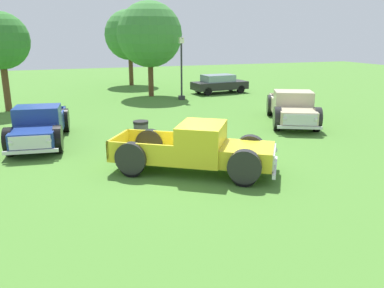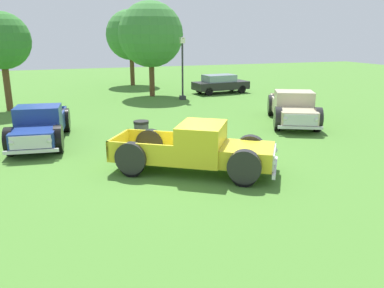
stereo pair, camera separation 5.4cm
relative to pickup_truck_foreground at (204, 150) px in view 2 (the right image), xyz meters
name	(u,v)px [view 2 (the right image)]	position (x,y,z in m)	size (l,w,h in m)	color
ground_plane	(187,168)	(-0.35, 0.56, -0.74)	(80.00, 80.00, 0.00)	#477A2D
pickup_truck_foreground	(204,150)	(0.00, 0.00, 0.00)	(5.23, 4.27, 1.55)	yellow
pickup_truck_behind_left	(39,127)	(-4.85, 5.14, -0.02)	(2.44, 5.12, 1.51)	navy
pickup_truck_behind_right	(293,109)	(6.49, 4.92, 0.01)	(3.86, 5.46, 1.58)	#C6B793
sedan_distant_a	(220,83)	(7.31, 15.54, -0.04)	(4.14, 2.03, 1.34)	black
lamp_post_near	(182,67)	(3.82, 13.69, 1.37)	(0.36, 0.36, 4.03)	#2D2D33
trash_can	(141,133)	(-1.12, 3.79, -0.26)	(0.59, 0.59, 0.95)	#4C4C51
oak_tree_east	(131,35)	(2.21, 22.29, 3.35)	(4.05, 4.05, 6.13)	brown
oak_tree_west	(2,41)	(-6.59, 13.24, 3.07)	(3.08, 3.08, 5.37)	brown
oak_tree_center	(151,35)	(2.30, 15.82, 3.40)	(4.35, 4.35, 6.32)	brown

